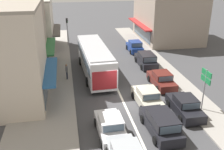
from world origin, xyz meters
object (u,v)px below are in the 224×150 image
Objects in this scene: parked_hatchback_kerb_rear at (135,47)px; traffic_light_downstreet at (67,27)px; parked_wagon_kerb_third at (146,60)px; city_bus at (95,58)px; directional_road_sign at (206,80)px; sedan_behind_bus_near at (111,127)px; sedan_adjacent_lane_lead at (147,97)px; parked_sedan_kerb_second at (162,80)px; wagon_behind_bus_mid at (161,123)px; parked_sedan_kerb_front at (185,106)px; pedestrian_with_handbag_near at (67,71)px.

parked_hatchback_kerb_rear is 10.20m from traffic_light_downstreet.
city_bus is at bearing -165.79° from parked_wagon_kerb_third.
directional_road_sign reaches higher than parked_wagon_kerb_third.
sedan_behind_bus_near is at bearing -109.71° from parked_hatchback_kerb_rear.
parked_hatchback_kerb_rear is 1.03× the size of directional_road_sign.
sedan_adjacent_lane_lead is 1.01× the size of parked_sedan_kerb_second.
parked_hatchback_kerb_rear is at bearing 94.47° from directional_road_sign.
parked_sedan_kerb_second is 0.93× the size of parked_wagon_kerb_third.
city_bus reaches higher than wagon_behind_bus_mid.
parked_sedan_kerb_second is at bearing 48.33° from sedan_behind_bus_near.
city_bus is 2.40× the size of wagon_behind_bus_mid.
parked_sedan_kerb_second is at bearing 89.91° from parked_sedan_kerb_front.
sedan_behind_bus_near and parked_sedan_kerb_front have the same top height.
parked_hatchback_kerb_rear is at bearing -25.04° from traffic_light_downstreet.
pedestrian_with_handbag_near reaches higher than parked_sedan_kerb_second.
directional_road_sign is (1.30, -16.62, 1.99)m from parked_hatchback_kerb_rear.
pedestrian_with_handbag_near is at bearing 120.81° from wagon_behind_bus_mid.
parked_sedan_kerb_second is 9.70m from pedestrian_with_handbag_near.
pedestrian_with_handbag_near is (-10.78, 8.27, -1.64)m from directional_road_sign.
wagon_behind_bus_mid is 1.23× the size of parked_hatchback_kerb_rear.
sedan_behind_bus_near is 10.68m from pedestrian_with_handbag_near.
parked_sedan_kerb_front is at bearing -67.51° from traffic_light_downstreet.
pedestrian_with_handbag_near is (-9.38, -2.68, 0.32)m from parked_wagon_kerb_third.
parked_wagon_kerb_third is at bearing 14.21° from city_bus.
pedestrian_with_handbag_near is at bearing -92.03° from traffic_light_downstreet.
city_bus is 9.77m from parked_hatchback_kerb_rear.
sedan_behind_bus_near is 1.01× the size of parked_sedan_kerb_front.
parked_hatchback_kerb_rear is (6.41, 7.28, -1.17)m from city_bus.
parked_hatchback_kerb_rear is (0.10, 5.68, -0.04)m from parked_wagon_kerb_third.
city_bus is at bearing 145.35° from parked_sedan_kerb_second.
sedan_adjacent_lane_lead is 1.18× the size of directional_road_sign.
wagon_behind_bus_mid is 1.27× the size of directional_road_sign.
pedestrian_with_handbag_near is (-3.07, -1.08, -0.81)m from city_bus.
directional_road_sign reaches higher than parked_sedan_kerb_front.
directional_road_sign is at bearing -82.69° from parked_wagon_kerb_third.
city_bus is at bearing 19.36° from pedestrian_with_handbag_near.
parked_wagon_kerb_third is (2.73, 9.19, 0.08)m from sedan_adjacent_lane_lead.
traffic_light_downstreet is 23.27m from directional_road_sign.
parked_sedan_kerb_second is at bearing -34.65° from city_bus.
sedan_behind_bus_near is 14.55m from parked_wagon_kerb_third.
traffic_light_downstreet is at bearing 132.06° from parked_wagon_kerb_third.
traffic_light_downstreet reaches higher than wagon_behind_bus_mid.
parked_hatchback_kerb_rear is at bearing 70.29° from sedan_behind_bus_near.
city_bus is 2.42× the size of parked_wagon_kerb_third.
parked_sedan_kerb_front is 5.35m from parked_sedan_kerb_second.
parked_sedan_kerb_second is at bearing 69.44° from wagon_behind_bus_mid.
sedan_behind_bus_near is 1.18× the size of directional_road_sign.
parked_sedan_kerb_second is at bearing -92.01° from parked_wagon_kerb_third.
city_bus is 11.45m from sedan_behind_bus_near.
pedestrian_with_handbag_near reaches higher than parked_wagon_kerb_third.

